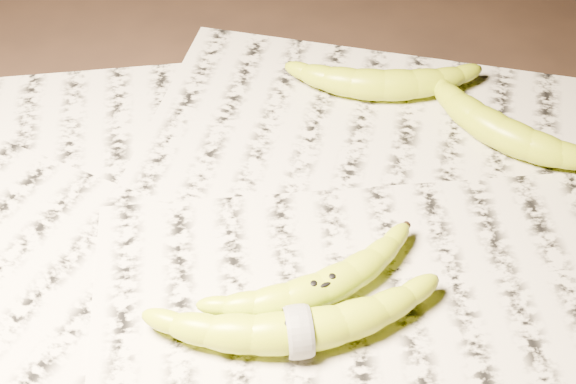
{
  "coord_description": "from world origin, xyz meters",
  "views": [
    {
      "loc": [
        0.0,
        -0.48,
        0.58
      ],
      "look_at": [
        0.02,
        0.03,
        0.05
      ],
      "focal_mm": 50.0,
      "sensor_mm": 36.0,
      "label": 1
    }
  ],
  "objects_px": {
    "banana_center": "(321,286)",
    "banana_upper_b": "(502,130)",
    "banana_taped": "(298,329)",
    "banana_upper_a": "(384,82)"
  },
  "relations": [
    {
      "from": "banana_center",
      "to": "banana_upper_b",
      "type": "relative_size",
      "value": 0.98
    },
    {
      "from": "banana_taped",
      "to": "banana_upper_a",
      "type": "distance_m",
      "value": 0.34
    },
    {
      "from": "banana_center",
      "to": "banana_upper_a",
      "type": "bearing_deg",
      "value": 49.07
    },
    {
      "from": "banana_center",
      "to": "banana_upper_b",
      "type": "bearing_deg",
      "value": 20.6
    },
    {
      "from": "banana_upper_a",
      "to": "banana_center",
      "type": "bearing_deg",
      "value": -103.58
    },
    {
      "from": "banana_center",
      "to": "banana_upper_b",
      "type": "distance_m",
      "value": 0.28
    },
    {
      "from": "banana_center",
      "to": "banana_upper_b",
      "type": "xyz_separation_m",
      "value": [
        0.2,
        0.2,
        0.0
      ]
    },
    {
      "from": "banana_center",
      "to": "banana_taped",
      "type": "distance_m",
      "value": 0.05
    },
    {
      "from": "banana_taped",
      "to": "banana_upper_b",
      "type": "distance_m",
      "value": 0.33
    },
    {
      "from": "banana_center",
      "to": "banana_taped",
      "type": "bearing_deg",
      "value": -139.6
    }
  ]
}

